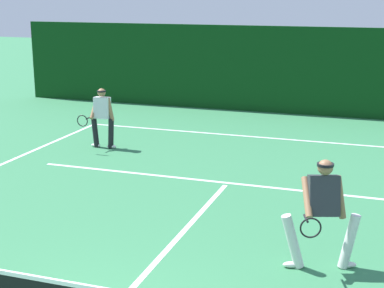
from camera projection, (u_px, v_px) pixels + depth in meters
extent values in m
cube|color=white|center=(268.00, 138.00, 16.26)|extent=(10.73, 0.10, 0.01)
cube|color=white|center=(227.00, 183.00, 12.44)|extent=(8.75, 0.10, 0.01)
cube|color=white|center=(171.00, 246.00, 9.36)|extent=(0.10, 6.40, 0.01)
cube|color=white|center=(61.00, 282.00, 6.19)|extent=(11.57, 0.03, 0.05)
cylinder|color=silver|center=(349.00, 241.00, 8.53)|extent=(0.33, 0.23, 0.84)
cylinder|color=silver|center=(293.00, 241.00, 8.53)|extent=(0.39, 0.26, 0.83)
ellipsoid|color=white|center=(348.00, 265.00, 8.62)|extent=(0.28, 0.19, 0.09)
ellipsoid|color=white|center=(292.00, 265.00, 8.62)|extent=(0.28, 0.19, 0.09)
cube|color=#2D3338|center=(324.00, 195.00, 8.36)|extent=(0.52, 0.47, 0.62)
cylinder|color=#9E704C|center=(340.00, 197.00, 8.36)|extent=(0.23, 0.16, 0.64)
cylinder|color=#9E704C|center=(307.00, 197.00, 8.36)|extent=(0.26, 0.53, 0.50)
sphere|color=#9E704C|center=(325.00, 167.00, 8.25)|extent=(0.22, 0.22, 0.22)
cylinder|color=black|center=(325.00, 165.00, 8.24)|extent=(0.30, 0.30, 0.04)
cylinder|color=black|center=(306.00, 218.00, 8.18)|extent=(0.11, 0.26, 0.03)
torus|color=black|center=(311.00, 228.00, 7.85)|extent=(0.29, 0.12, 0.29)
cylinder|color=black|center=(111.00, 133.00, 15.11)|extent=(0.18, 0.15, 0.78)
cylinder|color=black|center=(95.00, 132.00, 15.23)|extent=(0.20, 0.15, 0.78)
ellipsoid|color=white|center=(111.00, 146.00, 15.20)|extent=(0.27, 0.12, 0.09)
ellipsoid|color=white|center=(96.00, 145.00, 15.32)|extent=(0.27, 0.12, 0.09)
cube|color=silver|center=(102.00, 108.00, 15.01)|extent=(0.41, 0.27, 0.56)
cylinder|color=#9E704C|center=(110.00, 109.00, 14.95)|extent=(0.21, 0.10, 0.60)
cylinder|color=#9E704C|center=(94.00, 108.00, 15.07)|extent=(0.11, 0.45, 0.52)
sphere|color=#9E704C|center=(102.00, 93.00, 14.91)|extent=(0.21, 0.21, 0.21)
cylinder|color=black|center=(101.00, 91.00, 14.90)|extent=(0.24, 0.24, 0.04)
cylinder|color=black|center=(88.00, 118.00, 14.91)|extent=(0.05, 0.26, 0.03)
torus|color=black|center=(82.00, 121.00, 14.59)|extent=(0.29, 0.04, 0.29)
cube|color=#0B3712|center=(292.00, 71.00, 19.16)|extent=(19.51, 0.12, 2.84)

